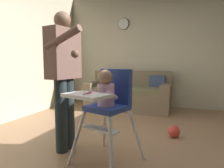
# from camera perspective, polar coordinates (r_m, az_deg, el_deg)

# --- Properties ---
(ground) EXTENTS (6.08, 6.90, 0.10)m
(ground) POSITION_cam_1_polar(r_m,az_deg,el_deg) (2.37, 2.93, -20.84)
(ground) COLOR #9F7855
(wall_far) EXTENTS (5.28, 0.06, 2.77)m
(wall_far) POSITION_cam_1_polar(r_m,az_deg,el_deg) (4.75, 12.93, 10.25)
(wall_far) COLOR beige
(wall_far) RESTS_ON ground
(couch) EXTENTS (1.88, 0.86, 0.86)m
(couch) POSITION_cam_1_polar(r_m,az_deg,el_deg) (4.38, 5.07, -3.08)
(couch) COLOR #7B6B52
(couch) RESTS_ON ground
(high_chair) EXTENTS (0.75, 0.83, 0.97)m
(high_chair) POSITION_cam_1_polar(r_m,az_deg,el_deg) (1.92, -1.39, -4.21)
(high_chair) COLOR white
(high_chair) RESTS_ON ground
(adult_standing) EXTENTS (0.51, 0.55, 1.60)m
(adult_standing) POSITION_cam_1_polar(r_m,az_deg,el_deg) (2.25, -14.16, 2.99)
(adult_standing) COLOR #252F32
(adult_standing) RESTS_ON ground
(toy_ball) EXTENTS (0.17, 0.17, 0.17)m
(toy_ball) POSITION_cam_1_polar(r_m,az_deg,el_deg) (2.86, 18.13, -13.37)
(toy_ball) COLOR #D13D33
(toy_ball) RESTS_ON ground
(wall_clock) EXTENTS (0.29, 0.04, 0.29)m
(wall_clock) POSITION_cam_1_polar(r_m,az_deg,el_deg) (4.97, 3.45, 17.63)
(wall_clock) COLOR white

